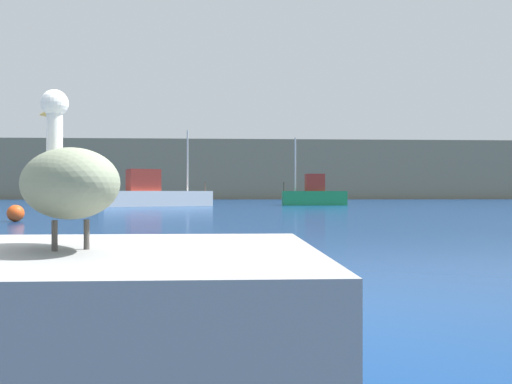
{
  "coord_description": "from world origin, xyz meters",
  "views": [
    {
      "loc": [
        0.45,
        -3.74,
        0.96
      ],
      "look_at": [
        1.31,
        13.1,
        0.99
      ],
      "focal_mm": 37.1,
      "sensor_mm": 36.0,
      "label": 1
    }
  ],
  "objects_px": {
    "mooring_buoy": "(16,213)",
    "fishing_boat_green": "(314,195)",
    "fishing_boat_white": "(154,194)",
    "pelican": "(68,180)"
  },
  "relations": [
    {
      "from": "mooring_buoy",
      "to": "fishing_boat_green",
      "type": "bearing_deg",
      "value": 58.63
    },
    {
      "from": "fishing_boat_green",
      "to": "fishing_boat_white",
      "type": "distance_m",
      "value": 12.14
    },
    {
      "from": "pelican",
      "to": "fishing_boat_white",
      "type": "distance_m",
      "value": 35.43
    },
    {
      "from": "pelican",
      "to": "mooring_buoy",
      "type": "height_order",
      "value": "pelican"
    },
    {
      "from": "pelican",
      "to": "fishing_boat_green",
      "type": "relative_size",
      "value": 0.23
    },
    {
      "from": "fishing_boat_white",
      "to": "mooring_buoy",
      "type": "xyz_separation_m",
      "value": [
        -1.73,
        -20.01,
        -0.56
      ]
    },
    {
      "from": "pelican",
      "to": "mooring_buoy",
      "type": "relative_size",
      "value": 2.16
    },
    {
      "from": "pelican",
      "to": "mooring_buoy",
      "type": "distance_m",
      "value": 16.38
    },
    {
      "from": "fishing_boat_green",
      "to": "mooring_buoy",
      "type": "xyz_separation_m",
      "value": [
        -13.63,
        -22.36,
        -0.53
      ]
    },
    {
      "from": "pelican",
      "to": "fishing_boat_green",
      "type": "xyz_separation_m",
      "value": [
        7.38,
        37.49,
        -0.22
      ]
    }
  ]
}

